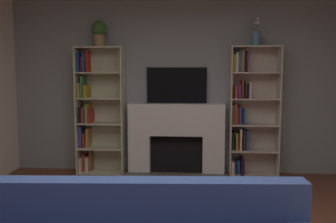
{
  "coord_description": "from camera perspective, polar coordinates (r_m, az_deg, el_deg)",
  "views": [
    {
      "loc": [
        0.3,
        -2.63,
        1.5
      ],
      "look_at": [
        0.0,
        1.16,
        1.11
      ],
      "focal_mm": 38.9,
      "sensor_mm": 36.0,
      "label": 1
    }
  ],
  "objects": [
    {
      "name": "tv",
      "position": [
        5.51,
        1.39,
        4.15
      ],
      "size": [
        0.9,
        0.06,
        0.53
      ],
      "primitive_type": "cube",
      "color": "black",
      "rests_on": "fireplace"
    },
    {
      "name": "vase_with_flowers",
      "position": [
        5.47,
        13.62,
        11.29
      ],
      "size": [
        0.12,
        0.12,
        0.41
      ],
      "color": "teal",
      "rests_on": "bookshelf_right"
    },
    {
      "name": "potted_plant",
      "position": [
        5.6,
        -10.69,
        12.09
      ],
      "size": [
        0.23,
        0.23,
        0.39
      ],
      "color": "#A07653",
      "rests_on": "bookshelf_left"
    },
    {
      "name": "fireplace",
      "position": [
        5.5,
        1.31,
        -3.94
      ],
      "size": [
        1.54,
        0.54,
        1.06
      ],
      "color": "silver",
      "rests_on": "ground_plane"
    },
    {
      "name": "bookshelf_left",
      "position": [
        5.65,
        -11.22,
        -0.02
      ],
      "size": [
        0.71,
        0.32,
        1.9
      ],
      "color": "beige",
      "rests_on": "ground_plane"
    },
    {
      "name": "wall_back_accent",
      "position": [
        5.57,
        1.42,
        4.42
      ],
      "size": [
        5.19,
        0.06,
        2.72
      ],
      "primitive_type": "cube",
      "color": "gray",
      "rests_on": "ground_plane"
    },
    {
      "name": "bookshelf_right",
      "position": [
        5.49,
        12.35,
        -0.02
      ],
      "size": [
        0.71,
        0.31,
        1.9
      ],
      "color": "beige",
      "rests_on": "ground_plane"
    }
  ]
}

